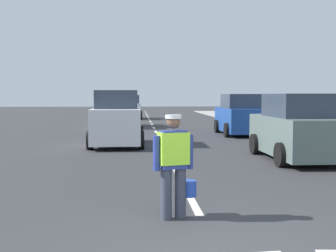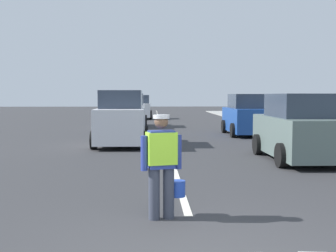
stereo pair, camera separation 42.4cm
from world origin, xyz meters
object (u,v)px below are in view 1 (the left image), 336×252
Objects in this scene: car_oncoming_second at (123,111)px; car_oncoming_third at (130,108)px; car_parked_curbside at (296,129)px; car_parked_far at (240,116)px; car_oncoming_lead at (117,120)px; road_worker at (175,161)px.

car_oncoming_third is at bearing 88.14° from car_oncoming_second.
car_parked_far is (0.27, 8.16, 0.01)m from car_parked_curbside.
car_parked_far is (5.91, 4.05, -0.06)m from car_oncoming_lead.
car_oncoming_lead is 1.00× the size of car_oncoming_third.
car_parked_curbside is 8.16m from car_parked_far.
car_oncoming_third is (-1.14, 28.67, -0.00)m from road_worker.
road_worker is at bearing -82.15° from car_oncoming_lead.
car_oncoming_lead is 18.72m from car_oncoming_third.
car_parked_curbside is 1.06× the size of car_oncoming_third.
road_worker is at bearing -87.73° from car_oncoming_third.
road_worker is at bearing -85.85° from car_oncoming_second.
road_worker is 0.42× the size of car_parked_far.
car_oncoming_third is at bearing 89.27° from car_oncoming_lead.
road_worker is at bearing -107.95° from car_parked_far.
car_parked_far reaches higher than car_parked_curbside.
car_oncoming_second is at bearing 112.36° from car_parked_curbside.
car_oncoming_third is 0.97× the size of car_parked_far.
car_oncoming_lead reaches higher than car_parked_curbside.
road_worker is 0.39× the size of car_oncoming_second.
car_oncoming_second is 8.24m from car_parked_far.
car_oncoming_second is at bearing 90.32° from car_oncoming_lead.
car_oncoming_second is 8.98m from car_oncoming_third.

